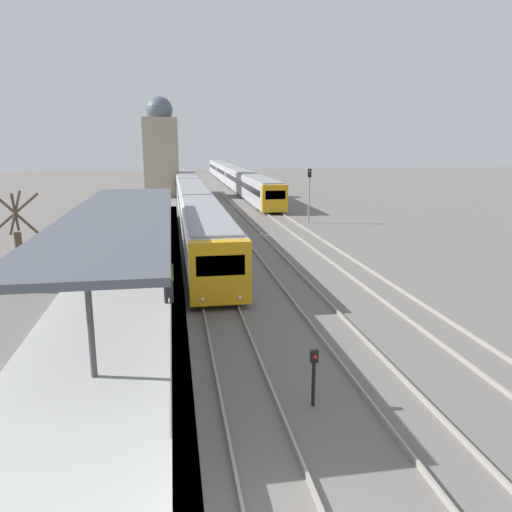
% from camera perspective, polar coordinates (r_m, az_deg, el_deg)
% --- Properties ---
extents(platform_canopy, '(4.00, 20.36, 3.03)m').
position_cam_1_polar(platform_canopy, '(20.47, -15.22, 4.49)').
color(platform_canopy, '#4C515B').
rests_on(platform_canopy, station_platform).
extents(person_on_platform, '(0.40, 0.40, 1.66)m').
position_cam_1_polar(person_on_platform, '(18.28, -10.02, -2.39)').
color(person_on_platform, '#2D2D33').
rests_on(person_on_platform, station_platform).
extents(train_near, '(2.53, 51.34, 2.99)m').
position_cam_1_polar(train_near, '(45.15, -7.23, 6.37)').
color(train_near, gold).
rests_on(train_near, ground_plane).
extents(train_far, '(2.47, 65.20, 2.94)m').
position_cam_1_polar(train_far, '(78.95, -2.62, 9.19)').
color(train_far, gold).
rests_on(train_far, ground_plane).
extents(signal_post_near, '(0.20, 0.21, 1.57)m').
position_cam_1_polar(signal_post_near, '(13.22, 6.62, -12.86)').
color(signal_post_near, black).
rests_on(signal_post_near, ground_plane).
extents(signal_mast_far, '(0.28, 0.29, 4.56)m').
position_cam_1_polar(signal_mast_far, '(42.30, 6.10, 7.64)').
color(signal_mast_far, gray).
rests_on(signal_mast_far, ground_plane).
extents(distant_domed_building, '(4.23, 4.23, 12.19)m').
position_cam_1_polar(distant_domed_building, '(64.86, -10.82, 11.85)').
color(distant_domed_building, gray).
rests_on(distant_domed_building, ground_plane).
extents(bare_tree_background, '(2.12, 1.34, 4.60)m').
position_cam_1_polar(bare_tree_background, '(24.83, -25.48, 1.00)').
color(bare_tree_background, '#4C3D2D').
rests_on(bare_tree_background, ground_plane).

